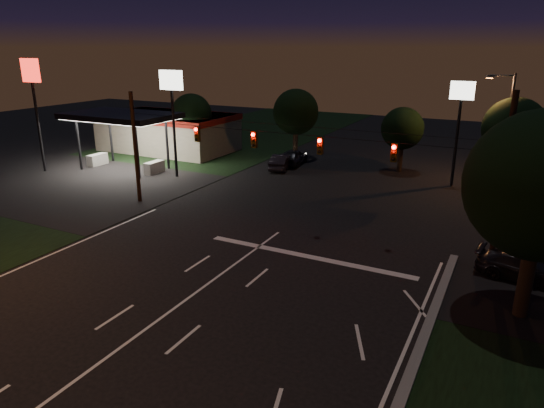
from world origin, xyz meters
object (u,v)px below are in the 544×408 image
Objects in this scene: car_oncoming_b at (281,162)px; car_oncoming_a at (294,157)px; utility_pole_right at (490,264)px; car_cross at (526,268)px; tree_right_near at (543,187)px.

car_oncoming_a is at bearing -111.36° from car_oncoming_b.
car_cross is at bearing -37.84° from utility_pole_right.
tree_right_near is 1.89× the size of car_cross.
utility_pole_right is 1.94× the size of car_cross.
car_oncoming_b reaches higher than car_cross.
car_oncoming_b is (-0.30, -2.12, -0.06)m from car_oncoming_a.
car_oncoming_b is 0.92× the size of car_cross.
tree_right_near reaches higher than car_oncoming_b.
car_oncoming_b is (-19.05, 13.76, 0.70)m from utility_pole_right.
car_oncoming_a is 1.05× the size of car_oncoming_b.
car_oncoming_a is (-18.75, 15.88, 0.76)m from utility_pole_right.
car_cross is at bearing 88.33° from tree_right_near.
car_oncoming_a is 0.96× the size of car_cross.
utility_pole_right is at bearing 130.97° from car_oncoming_b.
car_oncoming_a is at bearing 56.95° from car_cross.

